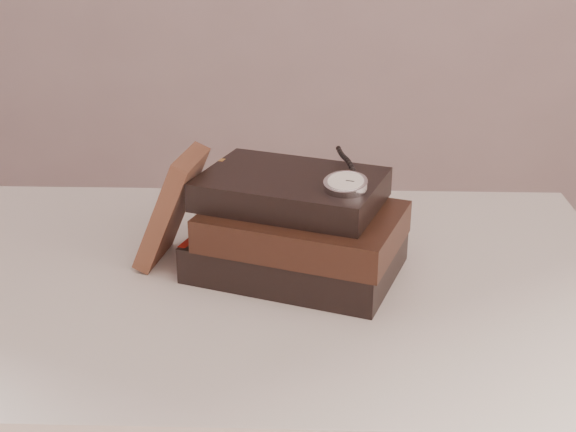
{
  "coord_description": "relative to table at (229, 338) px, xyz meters",
  "views": [
    {
      "loc": [
        0.1,
        -0.52,
        1.2
      ],
      "look_at": [
        0.08,
        0.36,
        0.82
      ],
      "focal_mm": 48.96,
      "sensor_mm": 36.0,
      "label": 1
    }
  ],
  "objects": [
    {
      "name": "pocket_watch",
      "position": [
        0.14,
        -0.02,
        0.22
      ],
      "size": [
        0.07,
        0.16,
        0.02
      ],
      "color": "silver",
      "rests_on": "book_stack"
    },
    {
      "name": "eyeglasses",
      "position": [
        0.03,
        0.12,
        0.16
      ],
      "size": [
        0.14,
        0.15,
        0.05
      ],
      "color": "silver",
      "rests_on": "book_stack"
    },
    {
      "name": "table",
      "position": [
        0.0,
        0.0,
        0.0
      ],
      "size": [
        1.0,
        0.6,
        0.75
      ],
      "color": "beige",
      "rests_on": "ground"
    },
    {
      "name": "journal",
      "position": [
        -0.07,
        0.04,
        0.17
      ],
      "size": [
        0.1,
        0.11,
        0.15
      ],
      "primitive_type": "cube",
      "rotation": [
        0.0,
        0.4,
        -0.17
      ],
      "color": "#402218",
      "rests_on": "table"
    },
    {
      "name": "book_stack",
      "position": [
        0.09,
        0.01,
        0.15
      ],
      "size": [
        0.29,
        0.25,
        0.12
      ],
      "color": "black",
      "rests_on": "table"
    }
  ]
}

